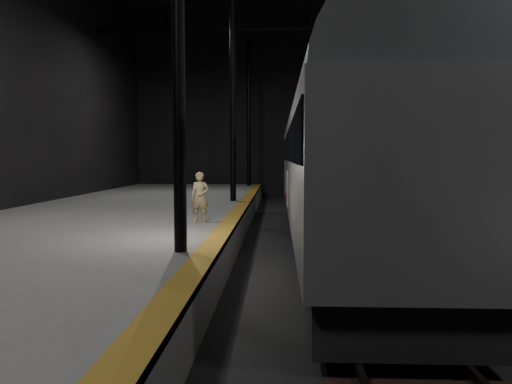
{
  "coord_description": "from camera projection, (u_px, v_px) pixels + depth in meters",
  "views": [
    {
      "loc": [
        -1.79,
        -14.12,
        2.95
      ],
      "look_at": [
        -2.39,
        -0.6,
        2.0
      ],
      "focal_mm": 35.0,
      "sensor_mm": 36.0,
      "label": 1
    }
  ],
  "objects": [
    {
      "name": "ground",
      "position": [
        341.0,
        261.0,
        14.19
      ],
      "size": [
        44.0,
        44.0,
        0.0
      ],
      "primitive_type": "plane",
      "color": "black",
      "rests_on": "ground"
    },
    {
      "name": "platform_left",
      "position": [
        82.0,
        241.0,
        14.49
      ],
      "size": [
        9.0,
        43.8,
        1.0
      ],
      "primitive_type": "cube",
      "color": "#595956",
      "rests_on": "ground"
    },
    {
      "name": "tactile_strip",
      "position": [
        227.0,
        225.0,
        14.27
      ],
      "size": [
        0.5,
        43.8,
        0.01
      ],
      "primitive_type": "cube",
      "color": "olive",
      "rests_on": "platform_left"
    },
    {
      "name": "track",
      "position": [
        341.0,
        258.0,
        14.19
      ],
      "size": [
        2.4,
        43.0,
        0.24
      ],
      "color": "#3F3328",
      "rests_on": "ground"
    },
    {
      "name": "train",
      "position": [
        333.0,
        155.0,
        16.19
      ],
      "size": [
        3.03,
        20.24,
        5.41
      ],
      "color": "#9C9EA3",
      "rests_on": "ground"
    },
    {
      "name": "woman",
      "position": [
        200.0,
        197.0,
        14.84
      ],
      "size": [
        0.57,
        0.39,
        1.51
      ],
      "primitive_type": "imported",
      "rotation": [
        0.0,
        0.0,
        -0.06
      ],
      "color": "tan",
      "rests_on": "platform_left"
    }
  ]
}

